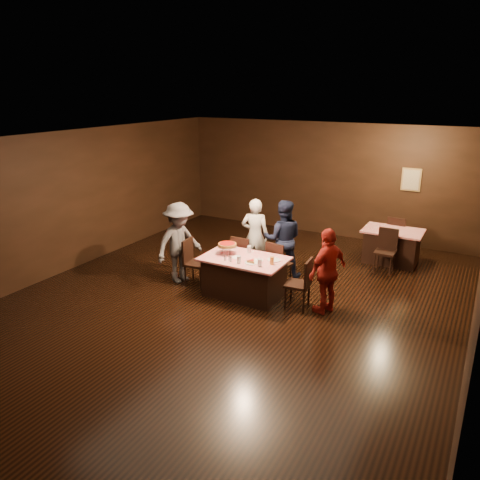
{
  "coord_description": "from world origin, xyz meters",
  "views": [
    {
      "loc": [
        3.96,
        -6.95,
        3.86
      ],
      "look_at": [
        -0.22,
        0.68,
        1.0
      ],
      "focal_mm": 35.0,
      "sensor_mm": 36.0,
      "label": 1
    }
  ],
  "objects_px": {
    "back_table": "(392,246)",
    "diner_grey_knit": "(179,243)",
    "glass_back": "(249,249)",
    "diner_red_shirt": "(328,271)",
    "chair_end_right": "(298,283)",
    "chair_back_far": "(397,235)",
    "main_table": "(244,277)",
    "diner_navy_hoodie": "(283,239)",
    "plate_empty": "(274,260)",
    "chair_far_left": "(244,257)",
    "pizza_stand": "(227,245)",
    "diner_white_jacket": "(255,236)",
    "glass_amber": "(272,261)",
    "glass_front_right": "(260,263)",
    "chair_end_left": "(196,262)",
    "glass_front_left": "(239,260)",
    "chair_far_right": "(279,264)",
    "chair_back_near": "(385,251)"
  },
  "relations": [
    {
      "from": "back_table",
      "to": "glass_back",
      "type": "bearing_deg",
      "value": -126.42
    },
    {
      "from": "chair_back_far",
      "to": "pizza_stand",
      "type": "distance_m",
      "value": 4.56
    },
    {
      "from": "plate_empty",
      "to": "glass_back",
      "type": "relative_size",
      "value": 1.79
    },
    {
      "from": "chair_far_left",
      "to": "chair_far_right",
      "type": "distance_m",
      "value": 0.8
    },
    {
      "from": "back_table",
      "to": "diner_white_jacket",
      "type": "bearing_deg",
      "value": -140.9
    },
    {
      "from": "chair_back_near",
      "to": "glass_front_left",
      "type": "height_order",
      "value": "chair_back_near"
    },
    {
      "from": "chair_far_left",
      "to": "pizza_stand",
      "type": "relative_size",
      "value": 2.5
    },
    {
      "from": "main_table",
      "to": "chair_back_far",
      "type": "relative_size",
      "value": 1.68
    },
    {
      "from": "diner_red_shirt",
      "to": "diner_grey_knit",
      "type": "bearing_deg",
      "value": -66.96
    },
    {
      "from": "chair_far_left",
      "to": "glass_front_left",
      "type": "bearing_deg",
      "value": 114.27
    },
    {
      "from": "main_table",
      "to": "chair_end_left",
      "type": "bearing_deg",
      "value": 180.0
    },
    {
      "from": "diner_navy_hoodie",
      "to": "plate_empty",
      "type": "relative_size",
      "value": 6.67
    },
    {
      "from": "diner_white_jacket",
      "to": "plate_empty",
      "type": "xyz_separation_m",
      "value": [
        0.93,
        -1.05,
        -0.04
      ]
    },
    {
      "from": "glass_front_left",
      "to": "glass_back",
      "type": "distance_m",
      "value": 0.61
    },
    {
      "from": "glass_front_right",
      "to": "diner_navy_hoodie",
      "type": "bearing_deg",
      "value": 97.48
    },
    {
      "from": "back_table",
      "to": "diner_grey_knit",
      "type": "height_order",
      "value": "diner_grey_knit"
    },
    {
      "from": "diner_navy_hoodie",
      "to": "back_table",
      "type": "bearing_deg",
      "value": -155.59
    },
    {
      "from": "diner_red_shirt",
      "to": "glass_amber",
      "type": "xyz_separation_m",
      "value": [
        -1.01,
        -0.14,
        0.06
      ]
    },
    {
      "from": "chair_far_right",
      "to": "chair_back_far",
      "type": "distance_m",
      "value": 3.52
    },
    {
      "from": "diner_grey_knit",
      "to": "pizza_stand",
      "type": "height_order",
      "value": "diner_grey_knit"
    },
    {
      "from": "chair_end_left",
      "to": "diner_grey_knit",
      "type": "height_order",
      "value": "diner_grey_knit"
    },
    {
      "from": "chair_far_right",
      "to": "plate_empty",
      "type": "height_order",
      "value": "chair_far_right"
    },
    {
      "from": "glass_front_right",
      "to": "glass_back",
      "type": "bearing_deg",
      "value": 132.27
    },
    {
      "from": "diner_white_jacket",
      "to": "glass_amber",
      "type": "distance_m",
      "value": 1.59
    },
    {
      "from": "chair_end_left",
      "to": "diner_navy_hoodie",
      "type": "height_order",
      "value": "diner_navy_hoodie"
    },
    {
      "from": "diner_red_shirt",
      "to": "chair_end_right",
      "type": "bearing_deg",
      "value": -58.67
    },
    {
      "from": "glass_front_right",
      "to": "diner_white_jacket",
      "type": "bearing_deg",
      "value": 119.84
    },
    {
      "from": "back_table",
      "to": "chair_far_left",
      "type": "distance_m",
      "value": 3.52
    },
    {
      "from": "diner_red_shirt",
      "to": "plate_empty",
      "type": "bearing_deg",
      "value": -72.02
    },
    {
      "from": "chair_far_right",
      "to": "diner_white_jacket",
      "type": "bearing_deg",
      "value": -20.83
    },
    {
      "from": "glass_back",
      "to": "diner_red_shirt",
      "type": "bearing_deg",
      "value": -7.09
    },
    {
      "from": "diner_white_jacket",
      "to": "chair_end_right",
      "type": "bearing_deg",
      "value": 124.41
    },
    {
      "from": "diner_white_jacket",
      "to": "pizza_stand",
      "type": "xyz_separation_m",
      "value": [
        -0.02,
        -1.15,
        0.14
      ]
    },
    {
      "from": "diner_red_shirt",
      "to": "plate_empty",
      "type": "relative_size",
      "value": 6.24
    },
    {
      "from": "main_table",
      "to": "glass_back",
      "type": "height_order",
      "value": "glass_back"
    },
    {
      "from": "chair_back_near",
      "to": "chair_back_far",
      "type": "distance_m",
      "value": 1.3
    },
    {
      "from": "chair_end_right",
      "to": "diner_white_jacket",
      "type": "xyz_separation_m",
      "value": [
        -1.48,
        1.2,
        0.34
      ]
    },
    {
      "from": "chair_far_right",
      "to": "diner_grey_knit",
      "type": "relative_size",
      "value": 0.57
    },
    {
      "from": "chair_far_right",
      "to": "pizza_stand",
      "type": "height_order",
      "value": "pizza_stand"
    },
    {
      "from": "chair_far_left",
      "to": "pizza_stand",
      "type": "height_order",
      "value": "pizza_stand"
    },
    {
      "from": "chair_end_right",
      "to": "chair_far_right",
      "type": "bearing_deg",
      "value": -141.82
    },
    {
      "from": "chair_end_left",
      "to": "diner_navy_hoodie",
      "type": "distance_m",
      "value": 1.86
    },
    {
      "from": "glass_front_left",
      "to": "chair_end_right",
      "type": "bearing_deg",
      "value": 15.95
    },
    {
      "from": "diner_red_shirt",
      "to": "glass_front_left",
      "type": "height_order",
      "value": "diner_red_shirt"
    },
    {
      "from": "chair_end_left",
      "to": "chair_end_right",
      "type": "relative_size",
      "value": 1.0
    },
    {
      "from": "main_table",
      "to": "glass_amber",
      "type": "bearing_deg",
      "value": -4.76
    },
    {
      "from": "pizza_stand",
      "to": "glass_front_left",
      "type": "xyz_separation_m",
      "value": [
        0.45,
        -0.35,
        -0.11
      ]
    },
    {
      "from": "chair_end_right",
      "to": "chair_back_far",
      "type": "height_order",
      "value": "same"
    },
    {
      "from": "glass_back",
      "to": "chair_far_left",
      "type": "bearing_deg",
      "value": 127.87
    },
    {
      "from": "back_table",
      "to": "chair_end_left",
      "type": "bearing_deg",
      "value": -134.85
    }
  ]
}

